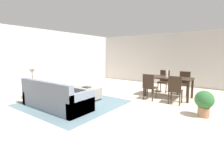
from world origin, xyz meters
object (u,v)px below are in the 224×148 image
table_lamp (32,72)px  vase_centerpiece (167,74)px  side_table (33,87)px  dining_chair_near_left (149,85)px  dining_chair_far_left (164,80)px  dining_chair_near_right (175,88)px  dining_chair_far_right (184,82)px  potted_plant (204,102)px  ottoman_table (86,92)px  book_on_ottoman (87,87)px  couch (55,99)px  dining_table (169,80)px

table_lamp → vase_centerpiece: size_ratio=2.03×
side_table → dining_chair_near_left: size_ratio=0.64×
side_table → dining_chair_far_left: dining_chair_far_left is taller
dining_chair_near_right → dining_chair_far_right: size_ratio=1.00×
dining_chair_near_right → potted_plant: (0.91, -0.67, -0.12)m
vase_centerpiece → ottoman_table: bearing=-138.7°
dining_chair_near_left → ottoman_table: bearing=-146.2°
book_on_ottoman → potted_plant: size_ratio=0.38×
dining_chair_near_right → book_on_ottoman: bearing=-154.8°
couch → dining_chair_far_left: size_ratio=2.48×
couch → side_table: bearing=175.4°
side_table → dining_chair_far_right: dining_chair_far_right is taller
dining_table → dining_chair_near_right: 0.90m
dining_chair_far_right → dining_table: bearing=-115.8°
couch → dining_chair_near_left: bearing=52.6°
side_table → dining_chair_far_left: size_ratio=0.64×
side_table → vase_centerpiece: bearing=39.7°
dining_chair_far_left → dining_chair_far_right: bearing=-2.0°
dining_chair_far_right → table_lamp: bearing=-136.8°
couch → dining_chair_far_right: dining_chair_far_right is taller
dining_chair_far_left → potted_plant: dining_chair_far_left is taller
table_lamp → dining_chair_far_right: (4.16, 3.92, -0.48)m
dining_chair_far_left → potted_plant: size_ratio=1.34×
table_lamp → dining_table: table_lamp is taller
dining_chair_far_left → vase_centerpiece: 1.00m
ottoman_table → dining_chair_near_right: size_ratio=1.14×
dining_chair_far_right → book_on_ottoman: dining_chair_far_right is taller
dining_chair_near_left → dining_chair_far_left: (0.00, 1.57, 0.00)m
ottoman_table → potted_plant: potted_plant is taller
dining_chair_far_left → table_lamp: bearing=-130.3°
ottoman_table → dining_chair_near_left: dining_chair_near_left is taller
side_table → book_on_ottoman: size_ratio=2.26×
side_table → potted_plant: size_ratio=0.85×
couch → book_on_ottoman: size_ratio=8.77×
dining_table → vase_centerpiece: (-0.06, -0.05, 0.23)m
dining_chair_far_left → vase_centerpiece: (0.37, -0.85, 0.37)m
couch → dining_chair_far_left: bearing=64.8°
couch → side_table: 1.46m
table_lamp → dining_chair_far_left: (3.35, 3.94, -0.48)m
couch → dining_chair_near_right: 3.75m
couch → ottoman_table: 1.25m
book_on_ottoman → potted_plant: potted_plant is taller
dining_chair_near_left → vase_centerpiece: 0.89m
ottoman_table → table_lamp: (-1.49, -1.13, 0.75)m
dining_chair_far_right → couch: bearing=-124.0°
couch → dining_chair_near_right: dining_chair_near_right is taller
couch → dining_chair_far_left: dining_chair_far_left is taller
couch → side_table: size_ratio=3.89×
table_lamp → potted_plant: 5.45m
table_lamp → potted_plant: table_lamp is taller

